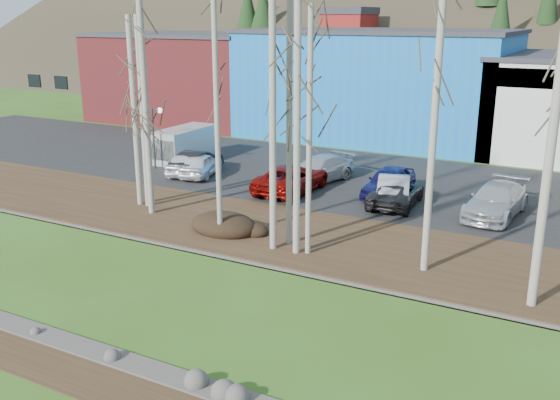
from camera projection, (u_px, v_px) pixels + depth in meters
The scene contains 31 objects.
dirt_strip at pixel (108, 384), 16.39m from camera, with size 80.00×1.80×0.03m, color #382616.
near_bank_rocks at pixel (134, 366), 17.24m from camera, with size 80.00×0.80×0.50m, color #47423D, non-canonical shape.
river at pixel (217, 307), 20.70m from camera, with size 80.00×8.00×0.90m, color black, non-canonical shape.
far_bank_rocks at pixel (276, 266), 24.15m from camera, with size 80.00×0.80×0.46m, color #47423D, non-canonical shape.
far_bank at pixel (312, 239), 26.83m from camera, with size 80.00×7.00×0.15m, color #382616.
parking_lot at pixel (391, 183), 35.69m from camera, with size 80.00×14.00×0.14m, color black.
building_brick at pixel (192, 77), 57.34m from camera, with size 16.32×12.24×7.80m.
building_blue at pixel (378, 84), 49.07m from camera, with size 20.40×12.24×8.30m.
dirt_mound at pixel (224, 224), 27.50m from camera, with size 3.16×2.23×0.62m, color black.
birch_0 at pixel (135, 113), 30.24m from camera, with size 0.28×0.28×9.21m.
birch_1 at pixel (146, 106), 28.72m from camera, with size 0.21×0.21×10.26m.
birch_2 at pixel (146, 108), 28.72m from camera, with size 0.29×0.29×10.15m.
birch_3 at pixel (216, 99), 25.14m from camera, with size 0.22×0.22×11.84m.
birch_4 at pixel (297, 123), 23.60m from camera, with size 0.27×0.27×10.49m.
birch_5 at pixel (289, 128), 24.74m from camera, with size 0.24×0.24×9.72m.
birch_6 at pixel (309, 135), 23.70m from camera, with size 0.22×0.22×9.58m.
birch_7 at pixel (550, 153), 19.11m from camera, with size 0.30×0.30×10.25m.
birch_8 at pixel (434, 126), 21.86m from camera, with size 0.26×0.26×10.89m.
birch_10 at pixel (273, 121), 24.08m from camera, with size 0.27×0.27×10.49m.
birch_11 at pixel (143, 114), 30.00m from camera, with size 0.28×0.28×9.21m.
street_lamp at pixel (153, 120), 38.06m from camera, with size 1.46×0.45×3.82m.
car_0 at pixel (201, 164), 36.93m from camera, with size 1.62×4.03×1.37m, color white.
car_1 at pixel (197, 162), 37.68m from camera, with size 1.45×4.16×1.37m, color black.
car_2 at pixel (292, 178), 33.53m from camera, with size 2.47×5.36×1.49m, color maroon.
car_3 at pixel (319, 169), 35.63m from camera, with size 2.03×4.99×1.45m, color #AFB4B7.
car_4 at pixel (389, 182), 32.71m from camera, with size 1.83×4.54×1.55m, color #181654.
car_5 at pixel (394, 188), 31.81m from camera, with size 1.55×4.43×1.46m, color silver.
car_6 at pixel (396, 193), 31.18m from camera, with size 2.11×4.58×1.27m, color #29282A.
car_7 at pixel (496, 200), 29.51m from camera, with size 2.13×5.24×1.52m, color #B8B8BA.
car_8 at pixel (187, 163), 37.39m from camera, with size 1.62×4.03×1.37m, color white.
van_grey at pixel (183, 145), 40.79m from camera, with size 2.03×4.82×2.10m.
Camera 1 is at (10.79, -8.37, 9.31)m, focal length 40.00 mm.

